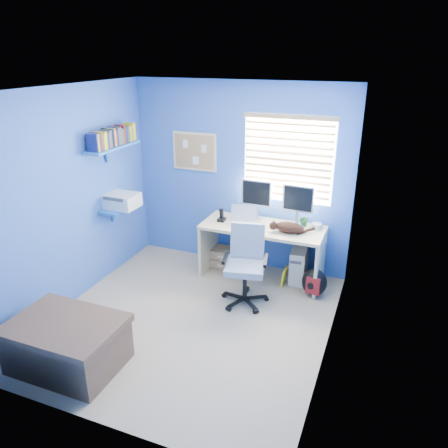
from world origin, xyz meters
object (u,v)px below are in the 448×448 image
at_px(laptop, 244,217).
at_px(office_chair, 245,275).
at_px(cat, 289,228).
at_px(desk, 262,252).
at_px(tower_pc, 299,264).

xyz_separation_m(laptop, office_chair, (0.23, -0.59, -0.50)).
bearing_deg(office_chair, cat, 55.50).
bearing_deg(desk, cat, -12.99).
height_order(tower_pc, office_chair, office_chair).
relative_size(desk, cat, 4.25).
distance_m(desk, laptop, 0.54).
bearing_deg(cat, desk, 154.94).
bearing_deg(tower_pc, desk, -170.36).
height_order(cat, tower_pc, cat).
relative_size(tower_pc, office_chair, 0.48).
height_order(desk, laptop, laptop).
height_order(desk, cat, cat).
bearing_deg(office_chair, laptop, 111.45).
bearing_deg(tower_pc, laptop, -172.17).
distance_m(cat, office_chair, 0.80).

